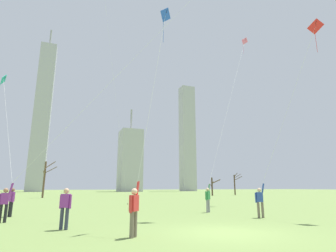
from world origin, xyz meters
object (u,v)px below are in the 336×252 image
bare_tree_far_right_edge (235,184)px  bare_tree_left_of_center (45,177)px  kite_flyer_foreground_left_green (53,150)px  kite_flyer_midfield_left_blue (139,178)px  bare_tree_rightmost (213,186)px  kite_flyer_midfield_center_teal (10,172)px  bystander_far_off_by_trees (65,206)px  kite_flyer_far_back_red (268,175)px  kite_flyer_foreground_right_pink (215,168)px

bare_tree_far_right_edge → bare_tree_left_of_center: bare_tree_left_of_center is taller
kite_flyer_foreground_left_green → bare_tree_far_right_edge: kite_flyer_foreground_left_green is taller
kite_flyer_midfield_left_blue → bare_tree_rightmost: 48.27m
kite_flyer_midfield_center_teal → bystander_far_off_by_trees: kite_flyer_midfield_center_teal is taller
kite_flyer_far_back_red → bystander_far_off_by_trees: 10.95m
kite_flyer_foreground_right_pink → bare_tree_far_right_edge: bearing=53.3°
bare_tree_far_right_edge → kite_flyer_midfield_left_blue: bearing=-128.4°
kite_flyer_midfield_left_blue → bystander_far_off_by_trees: bearing=135.2°
kite_flyer_foreground_left_green → kite_flyer_foreground_right_pink: kite_flyer_foreground_right_pink is taller
kite_flyer_midfield_left_blue → kite_flyer_midfield_center_teal: kite_flyer_midfield_center_teal is taller
bystander_far_off_by_trees → bare_tree_far_right_edge: bearing=47.9°
kite_flyer_foreground_right_pink → bare_tree_far_right_edge: 41.98m
kite_flyer_foreground_right_pink → kite_flyer_far_back_red: (0.54, -4.95, -0.71)m
bare_tree_far_right_edge → bare_tree_left_of_center: size_ratio=0.80×
kite_flyer_midfield_center_teal → bare_tree_far_right_edge: (38.73, 31.52, -0.17)m
kite_flyer_foreground_right_pink → bare_tree_far_right_edge: (25.05, 33.67, -0.62)m
kite_flyer_far_back_red → bare_tree_left_of_center: bearing=110.7°
bystander_far_off_by_trees → bare_tree_left_of_center: size_ratio=0.27×
kite_flyer_midfield_left_blue → kite_flyer_foreground_right_pink: (7.88, 7.83, 1.08)m
kite_flyer_foreground_right_pink → bystander_far_off_by_trees: 11.84m
kite_flyer_foreground_left_green → bare_tree_rightmost: bearing=49.3°
kite_flyer_midfield_left_blue → kite_flyer_foreground_right_pink: 11.16m
kite_flyer_far_back_red → kite_flyer_foreground_left_green: bearing=166.3°
kite_flyer_foreground_right_pink → kite_flyer_far_back_red: bearing=-83.8°
bystander_far_off_by_trees → bare_tree_rightmost: bare_tree_rightmost is taller
kite_flyer_foreground_left_green → bystander_far_off_by_trees: bearing=-76.4°
kite_flyer_midfield_center_teal → bare_tree_left_of_center: bearing=89.3°
bare_tree_rightmost → bystander_far_off_by_trees: bearing=-127.4°
kite_flyer_foreground_right_pink → kite_flyer_midfield_center_teal: bearing=171.0°
bare_tree_far_right_edge → bare_tree_left_of_center: 38.41m
kite_flyer_midfield_center_teal → kite_flyer_far_back_red: kite_flyer_far_back_red is taller
bare_tree_left_of_center → kite_flyer_foreground_left_green: bearing=-86.3°
kite_flyer_far_back_red → bare_tree_left_of_center: size_ratio=2.06×
kite_flyer_midfield_center_teal → bare_tree_left_of_center: kite_flyer_midfield_center_teal is taller
kite_flyer_foreground_left_green → kite_flyer_far_back_red: kite_flyer_foreground_left_green is taller
kite_flyer_midfield_left_blue → kite_flyer_far_back_red: bearing=18.8°
kite_flyer_midfield_center_teal → kite_flyer_far_back_red: size_ratio=0.95×
kite_flyer_midfield_center_teal → kite_flyer_foreground_right_pink: bearing=-9.0°
kite_flyer_midfield_left_blue → kite_flyer_midfield_center_teal: (-5.79, 9.98, 0.63)m
kite_flyer_far_back_red → bystander_far_off_by_trees: (-10.84, -0.47, -1.46)m
bare_tree_far_right_edge → bare_tree_rightmost: bare_tree_far_right_edge is taller
bystander_far_off_by_trees → bare_tree_far_right_edge: 52.73m
kite_flyer_midfield_center_teal → kite_flyer_far_back_red: 15.89m
kite_flyer_midfield_center_teal → bystander_far_off_by_trees: bearing=-66.0°
kite_flyer_midfield_left_blue → bare_tree_rightmost: size_ratio=3.01×
kite_flyer_midfield_left_blue → kite_flyer_far_back_red: kite_flyer_far_back_red is taller
kite_flyer_foreground_right_pink → kite_flyer_far_back_red: kite_flyer_foreground_right_pink is taller
kite_flyer_midfield_left_blue → bare_tree_far_right_edge: 52.98m
bystander_far_off_by_trees → kite_flyer_far_back_red: bearing=2.5°
bare_tree_rightmost → kite_flyer_far_back_red: bearing=-115.8°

